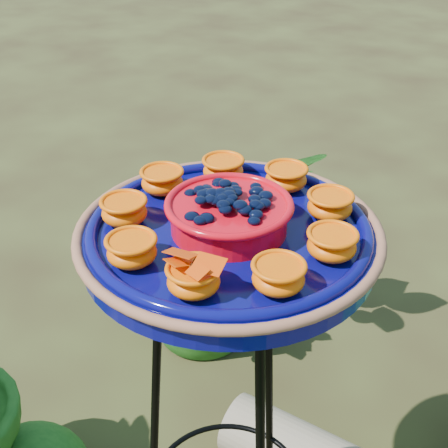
{
  "coord_description": "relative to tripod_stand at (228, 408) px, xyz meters",
  "views": [
    {
      "loc": [
        0.56,
        -0.76,
        1.6
      ],
      "look_at": [
        0.08,
        -0.03,
        1.06
      ],
      "focal_mm": 50.0,
      "sensor_mm": 36.0,
      "label": 1
    }
  ],
  "objects": [
    {
      "name": "tripod_stand",
      "position": [
        0.0,
        0.0,
        0.0
      ],
      "size": [
        0.38,
        0.4,
        0.99
      ],
      "rotation": [
        0.0,
        0.0,
        -0.06
      ],
      "color": "black",
      "rests_on": "ground"
    },
    {
      "name": "feeder_dish",
      "position": [
        0.0,
        -0.0,
        0.43
      ],
      "size": [
        0.53,
        0.53,
        0.12
      ],
      "rotation": [
        0.0,
        0.0,
        -0.06
      ],
      "color": "#070856",
      "rests_on": "tripod_stand"
    },
    {
      "name": "shrub_back_left",
      "position": [
        -0.57,
        0.75,
        -0.21
      ],
      "size": [
        0.88,
        0.92,
        0.79
      ],
      "primitive_type": "imported",
      "rotation": [
        0.0,
        0.0,
        1.07
      ],
      "color": "#174B14",
      "rests_on": "ground"
    }
  ]
}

